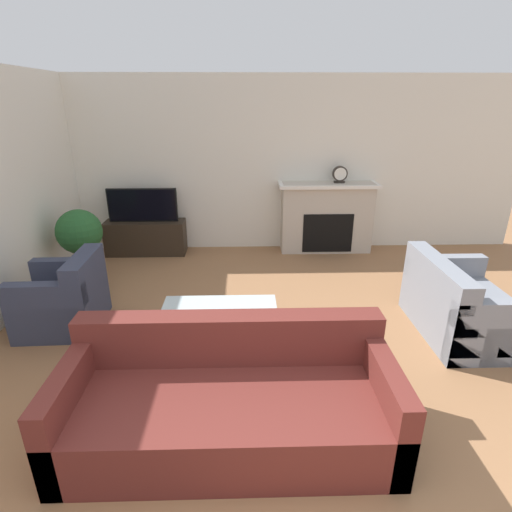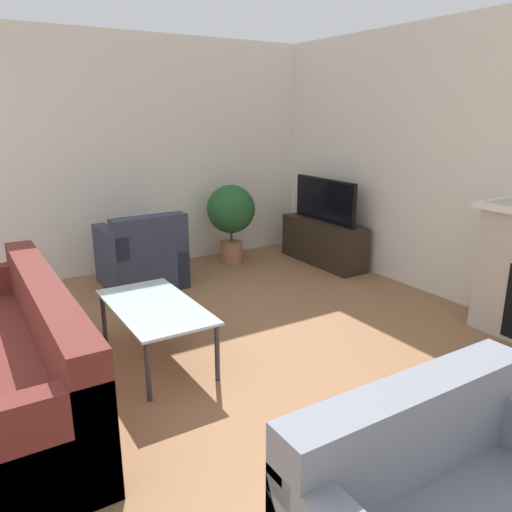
{
  "view_description": "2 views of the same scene",
  "coord_description": "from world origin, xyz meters",
  "px_view_note": "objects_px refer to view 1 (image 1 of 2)",
  "views": [
    {
      "loc": [
        -0.15,
        -1.19,
        2.33
      ],
      "look_at": [
        -0.04,
        2.71,
        0.8
      ],
      "focal_mm": 28.0,
      "sensor_mm": 36.0,
      "label": 1
    },
    {
      "loc": [
        2.95,
        1.01,
        1.84
      ],
      "look_at": [
        0.19,
        2.72,
        0.9
      ],
      "focal_mm": 35.0,
      "sensor_mm": 36.0,
      "label": 2
    }
  ],
  "objects_px": {
    "couch_loveseat": "(461,308)",
    "armchair_by_window": "(65,301)",
    "tv": "(143,205)",
    "mantel_clock": "(340,174)",
    "potted_plant": "(80,235)",
    "couch_sectional": "(230,402)",
    "coffee_table": "(219,313)"
  },
  "relations": [
    {
      "from": "tv",
      "to": "armchair_by_window",
      "type": "height_order",
      "value": "tv"
    },
    {
      "from": "couch_loveseat",
      "to": "potted_plant",
      "type": "height_order",
      "value": "potted_plant"
    },
    {
      "from": "tv",
      "to": "couch_sectional",
      "type": "xyz_separation_m",
      "value": [
        1.47,
        -3.8,
        -0.52
      ]
    },
    {
      "from": "couch_sectional",
      "to": "couch_loveseat",
      "type": "height_order",
      "value": "same"
    },
    {
      "from": "couch_sectional",
      "to": "couch_loveseat",
      "type": "xyz_separation_m",
      "value": [
        2.39,
        1.33,
        0.01
      ]
    },
    {
      "from": "tv",
      "to": "potted_plant",
      "type": "bearing_deg",
      "value": -123.05
    },
    {
      "from": "couch_loveseat",
      "to": "potted_plant",
      "type": "relative_size",
      "value": 1.26
    },
    {
      "from": "armchair_by_window",
      "to": "tv",
      "type": "bearing_deg",
      "value": 168.83
    },
    {
      "from": "armchair_by_window",
      "to": "couch_sectional",
      "type": "bearing_deg",
      "value": 47.46
    },
    {
      "from": "couch_sectional",
      "to": "couch_loveseat",
      "type": "relative_size",
      "value": 1.87
    },
    {
      "from": "armchair_by_window",
      "to": "mantel_clock",
      "type": "height_order",
      "value": "mantel_clock"
    },
    {
      "from": "couch_loveseat",
      "to": "mantel_clock",
      "type": "bearing_deg",
      "value": 17.15
    },
    {
      "from": "tv",
      "to": "couch_sectional",
      "type": "distance_m",
      "value": 4.1
    },
    {
      "from": "couch_sectional",
      "to": "coffee_table",
      "type": "bearing_deg",
      "value": 97.0
    },
    {
      "from": "potted_plant",
      "to": "mantel_clock",
      "type": "xyz_separation_m",
      "value": [
        3.7,
        1.04,
        0.61
      ]
    },
    {
      "from": "tv",
      "to": "couch_loveseat",
      "type": "distance_m",
      "value": 4.6
    },
    {
      "from": "couch_loveseat",
      "to": "coffee_table",
      "type": "bearing_deg",
      "value": 95.53
    },
    {
      "from": "tv",
      "to": "mantel_clock",
      "type": "distance_m",
      "value": 3.1
    },
    {
      "from": "couch_sectional",
      "to": "couch_loveseat",
      "type": "distance_m",
      "value": 2.73
    },
    {
      "from": "mantel_clock",
      "to": "couch_sectional",
      "type": "bearing_deg",
      "value": -112.45
    },
    {
      "from": "couch_loveseat",
      "to": "mantel_clock",
      "type": "relative_size",
      "value": 4.75
    },
    {
      "from": "couch_sectional",
      "to": "mantel_clock",
      "type": "xyz_separation_m",
      "value": [
        1.6,
        3.88,
        0.97
      ]
    },
    {
      "from": "tv",
      "to": "armchair_by_window",
      "type": "xyz_separation_m",
      "value": [
        -0.37,
        -2.21,
        -0.5
      ]
    },
    {
      "from": "coffee_table",
      "to": "tv",
      "type": "bearing_deg",
      "value": 116.21
    },
    {
      "from": "couch_loveseat",
      "to": "armchair_by_window",
      "type": "bearing_deg",
      "value": 86.58
    },
    {
      "from": "couch_sectional",
      "to": "potted_plant",
      "type": "relative_size",
      "value": 2.35
    },
    {
      "from": "coffee_table",
      "to": "mantel_clock",
      "type": "distance_m",
      "value": 3.39
    },
    {
      "from": "couch_loveseat",
      "to": "mantel_clock",
      "type": "xyz_separation_m",
      "value": [
        -0.78,
        2.54,
        0.96
      ]
    },
    {
      "from": "tv",
      "to": "couch_loveseat",
      "type": "xyz_separation_m",
      "value": [
        3.85,
        -2.46,
        -0.51
      ]
    },
    {
      "from": "couch_loveseat",
      "to": "armchair_by_window",
      "type": "xyz_separation_m",
      "value": [
        -4.22,
        0.25,
        0.01
      ]
    },
    {
      "from": "armchair_by_window",
      "to": "potted_plant",
      "type": "height_order",
      "value": "potted_plant"
    },
    {
      "from": "couch_sectional",
      "to": "mantel_clock",
      "type": "height_order",
      "value": "mantel_clock"
    }
  ]
}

